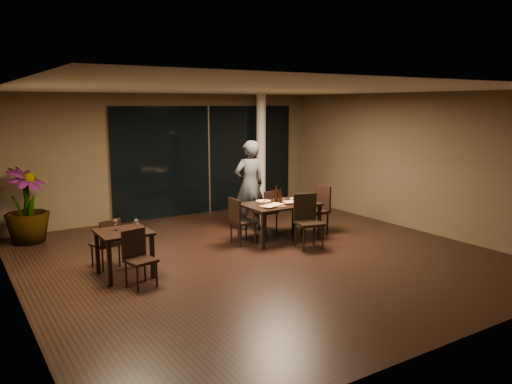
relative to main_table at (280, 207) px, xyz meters
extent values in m
plane|color=black|center=(-1.00, -0.80, -0.68)|extent=(8.00, 8.00, 0.00)
cube|color=#493B26|center=(-1.00, 3.25, 0.82)|extent=(8.00, 0.10, 3.00)
cube|color=#493B26|center=(-1.00, -4.85, 0.82)|extent=(8.00, 0.10, 3.00)
cube|color=#493B26|center=(-5.05, -0.80, 0.82)|extent=(0.10, 8.00, 3.00)
cube|color=#493B26|center=(3.05, -0.80, 0.82)|extent=(0.10, 8.00, 3.00)
cube|color=silver|center=(-1.00, -0.80, 2.34)|extent=(8.00, 8.00, 0.04)
cube|color=black|center=(0.00, 3.16, 0.67)|extent=(5.00, 0.06, 2.70)
cylinder|color=white|center=(1.40, 2.85, 0.82)|extent=(0.24, 0.24, 3.00)
cube|color=black|center=(0.00, 0.00, 0.05)|extent=(1.50, 1.00, 0.04)
cube|color=black|center=(-0.69, -0.44, -0.32)|extent=(0.06, 0.06, 0.71)
cube|color=black|center=(0.69, -0.44, -0.32)|extent=(0.06, 0.06, 0.71)
cube|color=black|center=(-0.69, 0.44, -0.32)|extent=(0.06, 0.06, 0.71)
cube|color=black|center=(0.69, 0.44, -0.32)|extent=(0.06, 0.06, 0.71)
cube|color=black|center=(-3.40, -0.50, 0.05)|extent=(0.80, 0.80, 0.04)
cube|color=black|center=(-3.74, -0.84, -0.32)|extent=(0.06, 0.06, 0.71)
cube|color=black|center=(-3.06, -0.84, -0.32)|extent=(0.06, 0.06, 0.71)
cube|color=black|center=(-3.74, -0.16, -0.32)|extent=(0.06, 0.06, 0.71)
cube|color=black|center=(-3.06, -0.16, -0.32)|extent=(0.06, 0.06, 0.71)
cube|color=black|center=(0.13, 0.72, -0.24)|extent=(0.48, 0.48, 0.05)
cylinder|color=black|center=(0.28, 0.92, -0.46)|extent=(0.03, 0.03, 0.43)
cylinder|color=black|center=(-0.06, 0.87, -0.46)|extent=(0.03, 0.03, 0.43)
cylinder|color=black|center=(0.33, 0.58, -0.46)|extent=(0.03, 0.03, 0.43)
cylinder|color=black|center=(-0.01, 0.53, -0.46)|extent=(0.03, 0.03, 0.43)
cube|color=black|center=(0.16, 0.53, 0.00)|extent=(0.42, 0.10, 0.48)
cube|color=black|center=(0.10, -0.85, -0.18)|extent=(0.58, 0.58, 0.05)
cylinder|color=black|center=(-0.14, -1.00, -0.43)|extent=(0.04, 0.04, 0.49)
cylinder|color=black|center=(0.24, -1.09, -0.43)|extent=(0.04, 0.04, 0.49)
cylinder|color=black|center=(-0.05, -0.62, -0.43)|extent=(0.04, 0.04, 0.49)
cylinder|color=black|center=(0.33, -0.71, -0.43)|extent=(0.04, 0.04, 0.49)
cube|color=black|center=(0.15, -0.64, 0.09)|extent=(0.48, 0.16, 0.55)
cube|color=black|center=(-0.81, 0.11, -0.24)|extent=(0.43, 0.43, 0.05)
cylinder|color=black|center=(-0.63, -0.07, -0.46)|extent=(0.04, 0.04, 0.44)
cylinder|color=black|center=(-0.63, 0.28, -0.46)|extent=(0.04, 0.04, 0.44)
cylinder|color=black|center=(-0.98, -0.07, -0.46)|extent=(0.04, 0.04, 0.44)
cylinder|color=black|center=(-0.98, 0.28, -0.46)|extent=(0.04, 0.04, 0.44)
cube|color=black|center=(-1.00, 0.11, 0.01)|extent=(0.04, 0.43, 0.49)
cube|color=black|center=(0.89, -0.05, -0.19)|extent=(0.50, 0.50, 0.05)
cylinder|color=black|center=(0.68, 0.14, -0.43)|extent=(0.04, 0.04, 0.49)
cylinder|color=black|center=(0.70, -0.25, -0.43)|extent=(0.04, 0.04, 0.49)
cylinder|color=black|center=(1.07, 0.16, -0.43)|extent=(0.04, 0.04, 0.49)
cylinder|color=black|center=(1.09, -0.23, -0.43)|extent=(0.04, 0.04, 0.49)
cube|color=black|center=(1.10, -0.04, 0.08)|extent=(0.07, 0.48, 0.54)
cube|color=black|center=(-3.53, 0.12, -0.27)|extent=(0.49, 0.49, 0.04)
cylinder|color=black|center=(-3.42, 0.32, -0.47)|extent=(0.03, 0.03, 0.40)
cylinder|color=black|center=(-3.73, 0.23, -0.47)|extent=(0.03, 0.03, 0.40)
cylinder|color=black|center=(-3.33, 0.01, -0.47)|extent=(0.03, 0.03, 0.40)
cylinder|color=black|center=(-3.64, -0.08, -0.47)|extent=(0.03, 0.03, 0.40)
cube|color=black|center=(-3.48, -0.05, -0.05)|extent=(0.39, 0.15, 0.45)
cube|color=black|center=(-3.34, -1.11, -0.26)|extent=(0.48, 0.48, 0.05)
cylinder|color=black|center=(-3.47, -1.31, -0.47)|extent=(0.03, 0.03, 0.41)
cylinder|color=black|center=(-3.15, -1.24, -0.47)|extent=(0.03, 0.03, 0.41)
cylinder|color=black|center=(-3.54, -0.99, -0.47)|extent=(0.03, 0.03, 0.41)
cylinder|color=black|center=(-3.22, -0.92, -0.47)|extent=(0.03, 0.03, 0.41)
cube|color=black|center=(-3.38, -0.93, -0.03)|extent=(0.40, 0.12, 0.46)
imported|color=#2B2E30|center=(-0.06, 1.07, 0.31)|extent=(0.69, 0.48, 1.97)
imported|color=#1C4517|center=(-4.40, 2.48, 0.08)|extent=(1.17, 1.17, 1.52)
cube|color=#473016|center=(-0.31, -0.20, 0.08)|extent=(0.55, 0.38, 0.01)
cube|color=#442616|center=(0.30, -0.15, 0.08)|extent=(0.62, 0.48, 0.01)
cylinder|color=red|center=(-0.18, 0.33, 0.08)|extent=(0.30, 0.30, 0.01)
cylinder|color=white|center=(-0.30, 0.08, 0.12)|extent=(0.07, 0.07, 0.08)
cylinder|color=white|center=(0.21, 0.11, 0.12)|extent=(0.07, 0.07, 0.08)
cube|color=white|center=(0.52, -0.08, 0.08)|extent=(0.18, 0.10, 0.01)
cube|color=white|center=(0.56, 0.25, 0.08)|extent=(0.18, 0.10, 0.01)
cube|color=white|center=(-3.39, -0.72, 0.08)|extent=(0.19, 0.13, 0.01)
camera|label=1|loc=(-5.76, -8.15, 2.07)|focal=35.00mm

